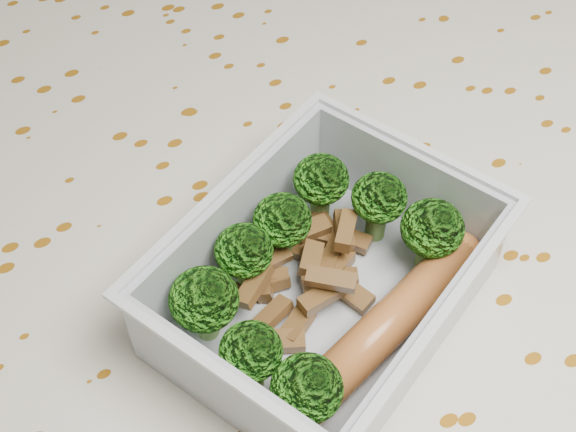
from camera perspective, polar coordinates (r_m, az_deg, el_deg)
dining_table at (r=0.52m, az=0.55°, el=-8.33°), size 1.40×0.90×0.75m
tablecloth at (r=0.47m, az=0.60°, el=-5.23°), size 1.46×0.96×0.19m
lunch_container at (r=0.40m, az=2.60°, el=-5.22°), size 0.20×0.18×0.06m
broccoli_florets at (r=0.40m, az=1.18°, el=-3.53°), size 0.15×0.13×0.04m
meat_pile at (r=0.42m, az=1.67°, el=-3.96°), size 0.09×0.07×0.03m
sausage at (r=0.40m, az=7.13°, el=-7.61°), size 0.14×0.06×0.02m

